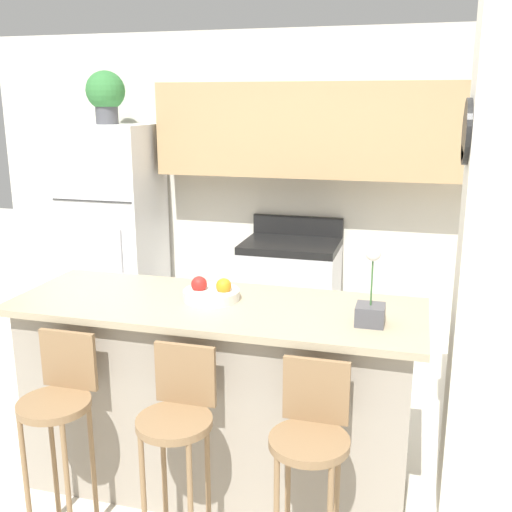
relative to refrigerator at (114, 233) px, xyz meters
name	(u,v)px	position (x,y,z in m)	size (l,w,h in m)	color
ground_plane	(219,483)	(1.55, -1.83, -0.91)	(14.00, 14.00, 0.00)	beige
wall_back	(314,166)	(1.65, 0.30, 0.58)	(5.60, 0.38, 2.55)	silver
pillar_right	(500,268)	(2.85, -1.75, 0.37)	(0.38, 0.32, 2.55)	silver
counter_bar	(217,396)	(1.55, -1.83, -0.39)	(2.05, 0.73, 1.02)	gray
refrigerator	(114,233)	(0.00, 0.00, 0.00)	(0.73, 0.67, 1.81)	white
stove_range	(290,296)	(1.53, 0.05, -0.44)	(0.75, 0.59, 1.07)	silver
bar_stool_left	(59,407)	(0.97, -2.35, -0.26)	(0.33, 0.33, 0.97)	olive
bar_stool_mid	(178,425)	(1.55, -2.35, -0.26)	(0.33, 0.33, 0.97)	olive
bar_stool_right	(311,445)	(2.13, -2.35, -0.26)	(0.33, 0.33, 0.97)	olive
potted_plant_on_fridge	(106,94)	(0.00, 0.00, 1.14)	(0.31, 0.31, 0.42)	#4C4C51
orchid_vase	(371,303)	(2.31, -1.92, 0.22)	(0.13, 0.13, 0.36)	#4C4C51
fruit_bowl	(211,293)	(1.51, -1.78, 0.15)	(0.28, 0.28, 0.12)	silver
trash_bin	(170,328)	(0.59, -0.22, -0.72)	(0.28, 0.28, 0.38)	#59595B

